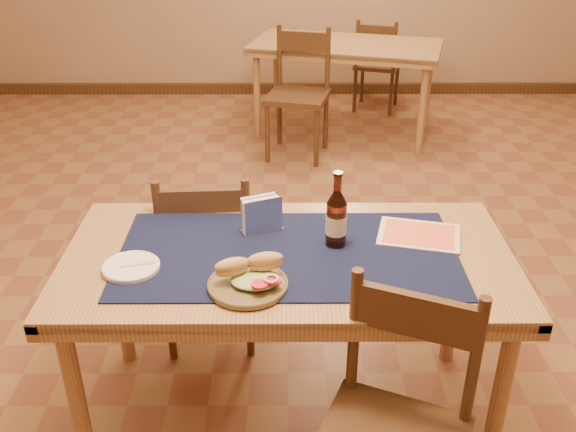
{
  "coord_description": "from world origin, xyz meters",
  "views": [
    {
      "loc": [
        -0.01,
        -2.74,
        1.95
      ],
      "look_at": [
        0.0,
        -0.7,
        0.85
      ],
      "focal_mm": 40.0,
      "sensor_mm": 36.0,
      "label": 1
    }
  ],
  "objects_px": {
    "main_table": "(288,273)",
    "sandwich_plate": "(250,279)",
    "napkin_holder": "(262,215)",
    "back_table": "(346,53)",
    "chair_main_far": "(208,254)",
    "beer_bottle": "(336,219)"
  },
  "relations": [
    {
      "from": "sandwich_plate",
      "to": "napkin_holder",
      "type": "xyz_separation_m",
      "value": [
        0.03,
        0.37,
        0.04
      ]
    },
    {
      "from": "main_table",
      "to": "sandwich_plate",
      "type": "height_order",
      "value": "sandwich_plate"
    },
    {
      "from": "chair_main_far",
      "to": "napkin_holder",
      "type": "xyz_separation_m",
      "value": [
        0.25,
        -0.3,
        0.36
      ]
    },
    {
      "from": "back_table",
      "to": "chair_main_far",
      "type": "xyz_separation_m",
      "value": [
        -0.83,
        -2.73,
        -0.21
      ]
    },
    {
      "from": "beer_bottle",
      "to": "back_table",
      "type": "bearing_deg",
      "value": 84.48
    },
    {
      "from": "back_table",
      "to": "napkin_holder",
      "type": "height_order",
      "value": "napkin_holder"
    },
    {
      "from": "back_table",
      "to": "beer_bottle",
      "type": "bearing_deg",
      "value": -95.52
    },
    {
      "from": "main_table",
      "to": "back_table",
      "type": "bearing_deg",
      "value": 81.55
    },
    {
      "from": "napkin_holder",
      "to": "beer_bottle",
      "type": "bearing_deg",
      "value": -21.26
    },
    {
      "from": "back_table",
      "to": "chair_main_far",
      "type": "bearing_deg",
      "value": -106.84
    },
    {
      "from": "sandwich_plate",
      "to": "napkin_holder",
      "type": "height_order",
      "value": "napkin_holder"
    },
    {
      "from": "chair_main_far",
      "to": "sandwich_plate",
      "type": "distance_m",
      "value": 0.78
    },
    {
      "from": "back_table",
      "to": "main_table",
      "type": "bearing_deg",
      "value": -98.45
    },
    {
      "from": "main_table",
      "to": "beer_bottle",
      "type": "height_order",
      "value": "beer_bottle"
    },
    {
      "from": "beer_bottle",
      "to": "main_table",
      "type": "bearing_deg",
      "value": -160.97
    },
    {
      "from": "chair_main_far",
      "to": "sandwich_plate",
      "type": "xyz_separation_m",
      "value": [
        0.23,
        -0.67,
        0.32
      ]
    },
    {
      "from": "sandwich_plate",
      "to": "beer_bottle",
      "type": "height_order",
      "value": "beer_bottle"
    },
    {
      "from": "back_table",
      "to": "beer_bottle",
      "type": "height_order",
      "value": "beer_bottle"
    },
    {
      "from": "chair_main_far",
      "to": "beer_bottle",
      "type": "height_order",
      "value": "beer_bottle"
    },
    {
      "from": "main_table",
      "to": "sandwich_plate",
      "type": "distance_m",
      "value": 0.27
    },
    {
      "from": "main_table",
      "to": "beer_bottle",
      "type": "relative_size",
      "value": 5.61
    },
    {
      "from": "chair_main_far",
      "to": "beer_bottle",
      "type": "distance_m",
      "value": 0.77
    }
  ]
}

